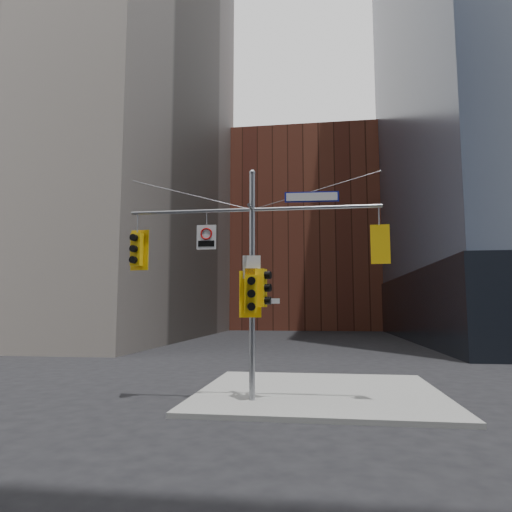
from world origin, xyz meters
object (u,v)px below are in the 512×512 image
(signal_assembly, at_px, (252,259))
(traffic_light_pole_front, at_px, (251,294))
(traffic_light_pole_side, at_px, (263,288))
(regulatory_sign_arm, at_px, (206,236))
(traffic_light_west_arm, at_px, (137,249))
(street_sign_blade, at_px, (312,197))
(traffic_light_east_arm, at_px, (380,245))

(signal_assembly, bearing_deg, traffic_light_pole_front, -90.33)
(signal_assembly, distance_m, traffic_light_pole_side, 0.95)
(signal_assembly, xyz_separation_m, traffic_light_pole_front, (-0.00, -0.27, -1.08))
(regulatory_sign_arm, bearing_deg, traffic_light_west_arm, 178.38)
(street_sign_blade, bearing_deg, traffic_light_east_arm, -3.09)
(traffic_light_west_arm, relative_size, traffic_light_pole_front, 0.93)
(traffic_light_west_arm, bearing_deg, traffic_light_pole_front, 3.20)
(traffic_light_pole_side, xyz_separation_m, street_sign_blade, (1.55, 0.01, 2.83))
(traffic_light_pole_side, bearing_deg, traffic_light_east_arm, -78.69)
(traffic_light_pole_side, height_order, street_sign_blade, street_sign_blade)
(traffic_light_west_arm, bearing_deg, signal_assembly, 7.21)
(traffic_light_west_arm, height_order, street_sign_blade, street_sign_blade)
(traffic_light_pole_side, relative_size, street_sign_blade, 0.70)
(signal_assembly, relative_size, regulatory_sign_arm, 10.19)
(signal_assembly, bearing_deg, street_sign_blade, 0.09)
(regulatory_sign_arm, bearing_deg, street_sign_blade, -0.39)
(traffic_light_east_arm, xyz_separation_m, regulatory_sign_arm, (-5.37, -0.02, 0.38))
(street_sign_blade, xyz_separation_m, regulatory_sign_arm, (-3.35, -0.02, -1.17))
(traffic_light_pole_front, distance_m, street_sign_blade, 3.56)
(traffic_light_pole_front, bearing_deg, traffic_light_west_arm, 162.79)
(traffic_light_pole_side, distance_m, regulatory_sign_arm, 2.44)
(signal_assembly, height_order, traffic_light_pole_side, signal_assembly)
(traffic_light_west_arm, distance_m, street_sign_blade, 5.88)
(traffic_light_pole_front, bearing_deg, traffic_light_east_arm, -9.06)
(traffic_light_east_arm, relative_size, street_sign_blade, 0.70)
(traffic_light_pole_side, relative_size, regulatory_sign_arm, 1.49)
(traffic_light_pole_front, xyz_separation_m, street_sign_blade, (1.88, 0.27, 3.02))
(traffic_light_east_arm, xyz_separation_m, traffic_light_pole_side, (-3.56, -0.00, -1.28))
(traffic_light_east_arm, distance_m, traffic_light_pole_side, 3.79)
(traffic_light_east_arm, height_order, street_sign_blade, street_sign_blade)
(signal_assembly, height_order, traffic_light_west_arm, signal_assembly)
(traffic_light_west_arm, relative_size, traffic_light_pole_side, 1.14)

